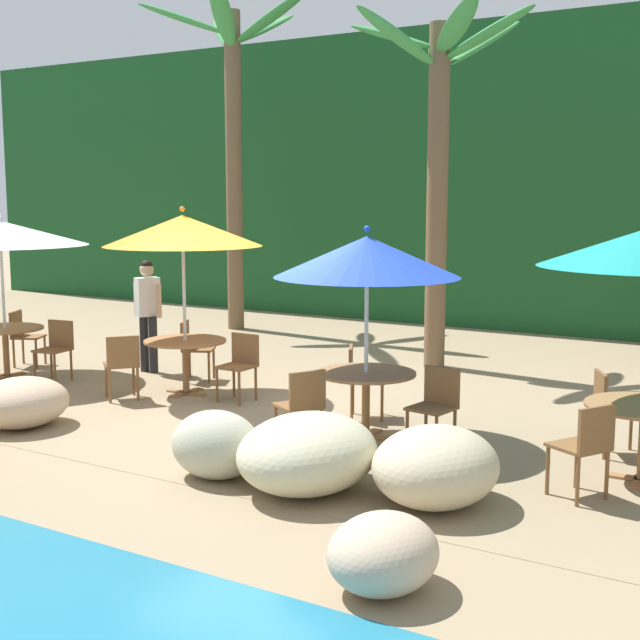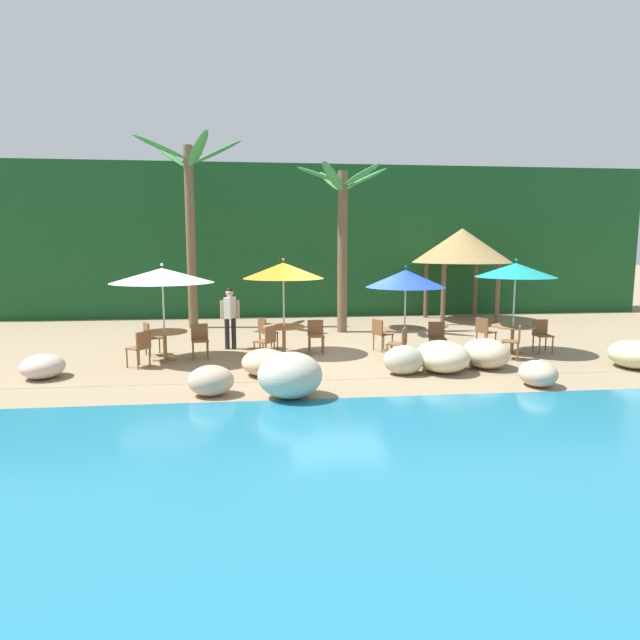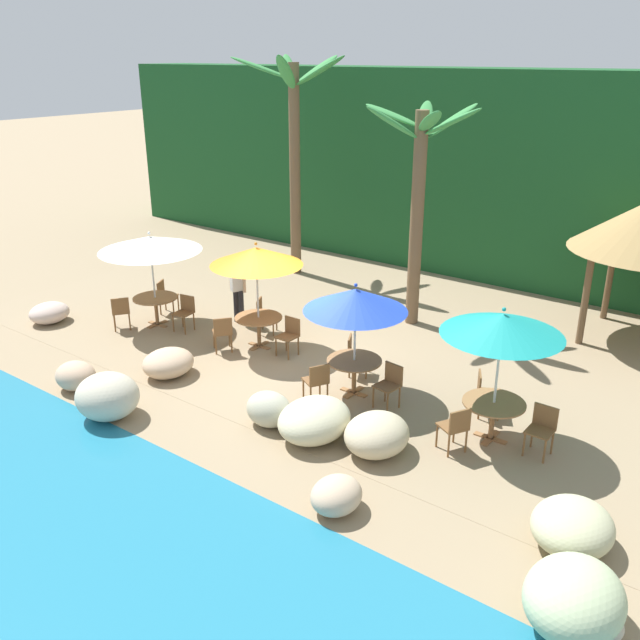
{
  "view_description": "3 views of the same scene",
  "coord_description": "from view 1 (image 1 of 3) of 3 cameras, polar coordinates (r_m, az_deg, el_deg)",
  "views": [
    {
      "loc": [
        6.14,
        -8.61,
        2.67
      ],
      "look_at": [
        0.78,
        0.23,
        1.18
      ],
      "focal_mm": 49.05,
      "sensor_mm": 36.0,
      "label": 1
    },
    {
      "loc": [
        -2.03,
        -13.75,
        2.84
      ],
      "look_at": [
        -0.43,
        0.22,
        0.9
      ],
      "focal_mm": 30.47,
      "sensor_mm": 36.0,
      "label": 2
    },
    {
      "loc": [
        8.41,
        -10.47,
        6.41
      ],
      "look_at": [
        0.31,
        0.41,
        1.03
      ],
      "focal_mm": 37.98,
      "sensor_mm": 36.0,
      "label": 3
    }
  ],
  "objects": [
    {
      "name": "chair_orange_seaward",
      "position": [
        11.4,
        -5.21,
        -2.74
      ],
      "size": [
        0.42,
        0.43,
        0.87
      ],
      "color": "brown",
      "rests_on": "ground"
    },
    {
      "name": "chair_teal_inland",
      "position": [
        9.49,
        18.42,
        -5.36
      ],
      "size": [
        0.57,
        0.57,
        0.87
      ],
      "color": "brown",
      "rests_on": "ground"
    },
    {
      "name": "chair_orange_left",
      "position": [
        11.63,
        -12.78,
        -2.69
      ],
      "size": [
        0.6,
        0.59,
        0.87
      ],
      "color": "brown",
      "rests_on": "ground"
    },
    {
      "name": "chair_white_inland",
      "position": [
        14.4,
        -18.8,
        -0.85
      ],
      "size": [
        0.57,
        0.57,
        0.87
      ],
      "color": "brown",
      "rests_on": "ground"
    },
    {
      "name": "umbrella_white",
      "position": [
        13.44,
        -20.16,
        5.34
      ],
      "size": [
        2.49,
        2.49,
        2.41
      ],
      "color": "silver",
      "rests_on": "ground"
    },
    {
      "name": "chair_blue_inland",
      "position": [
        10.49,
        2.61,
        -3.67
      ],
      "size": [
        0.57,
        0.57,
        0.87
      ],
      "color": "brown",
      "rests_on": "ground"
    },
    {
      "name": "chair_orange_inland",
      "position": [
        12.69,
        -8.31,
        -1.67
      ],
      "size": [
        0.57,
        0.57,
        0.87
      ],
      "color": "brown",
      "rests_on": "ground"
    },
    {
      "name": "chair_teal_left",
      "position": [
        8.04,
        16.97,
        -7.73
      ],
      "size": [
        0.58,
        0.57,
        0.87
      ],
      "color": "brown",
      "rests_on": "ground"
    },
    {
      "name": "foliage_backdrop",
      "position": [
        18.65,
        12.17,
        9.03
      ],
      "size": [
        28.0,
        2.4,
        6.0
      ],
      "color": "#194C23",
      "rests_on": "ground"
    },
    {
      "name": "waiter_in_white",
      "position": [
        13.35,
        -11.17,
        0.8
      ],
      "size": [
        0.52,
        0.39,
        1.7
      ],
      "color": "#232328",
      "rests_on": "ground"
    },
    {
      "name": "dining_table_blue",
      "position": [
        9.63,
        3.02,
        -4.13
      ],
      "size": [
        1.1,
        1.1,
        0.74
      ],
      "color": "olive",
      "rests_on": "ground"
    },
    {
      "name": "terrace_deck",
      "position": [
        10.9,
        -4.15,
        -5.98
      ],
      "size": [
        18.0,
        5.2,
        0.01
      ],
      "color": "#937F60",
      "rests_on": "ground"
    },
    {
      "name": "rock_seawall",
      "position": [
        7.52,
        -3.78,
        -9.8
      ],
      "size": [
        14.82,
        3.21,
        0.87
      ],
      "color": "#BBBB91",
      "rests_on": "ground"
    },
    {
      "name": "dining_table_orange",
      "position": [
        11.84,
        -8.78,
        -1.89
      ],
      "size": [
        1.1,
        1.1,
        0.74
      ],
      "color": "olive",
      "rests_on": "ground"
    },
    {
      "name": "chair_white_seaward",
      "position": [
        13.11,
        -16.82,
        -1.62
      ],
      "size": [
        0.48,
        0.48,
        0.87
      ],
      "color": "brown",
      "rests_on": "ground"
    },
    {
      "name": "umbrella_blue",
      "position": [
        9.44,
        3.08,
        4.14
      ],
      "size": [
        2.03,
        2.03,
        2.34
      ],
      "color": "silver",
      "rests_on": "ground"
    },
    {
      "name": "chair_blue_seaward",
      "position": [
        9.26,
        7.58,
        -5.34
      ],
      "size": [
        0.48,
        0.49,
        0.87
      ],
      "color": "brown",
      "rests_on": "ground"
    },
    {
      "name": "palm_tree_second",
      "position": [
        13.56,
        7.8,
        12.07
      ],
      "size": [
        2.95,
        2.69,
        5.36
      ],
      "color": "brown",
      "rests_on": "ground"
    },
    {
      "name": "chair_blue_left",
      "position": [
        9.15,
        -1.16,
        -5.43
      ],
      "size": [
        0.58,
        0.57,
        0.87
      ],
      "color": "brown",
      "rests_on": "ground"
    },
    {
      "name": "palm_tree_nearest",
      "position": [
        17.5,
        -5.64,
        13.16
      ],
      "size": [
        3.5,
        3.49,
        6.41
      ],
      "color": "brown",
      "rests_on": "ground"
    },
    {
      "name": "umbrella_orange",
      "position": [
        11.67,
        -8.95,
        5.77
      ],
      "size": [
        2.1,
        2.1,
        2.52
      ],
      "color": "silver",
      "rests_on": "ground"
    },
    {
      "name": "dining_table_white",
      "position": [
        13.58,
        -19.85,
        -0.99
      ],
      "size": [
        1.1,
        1.1,
        0.74
      ],
      "color": "olive",
      "rests_on": "ground"
    },
    {
      "name": "ground_plane",
      "position": [
        10.9,
        -4.15,
        -6.0
      ],
      "size": [
        120.0,
        120.0,
        0.0
      ],
      "primitive_type": "plane",
      "color": "#937F60"
    }
  ]
}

